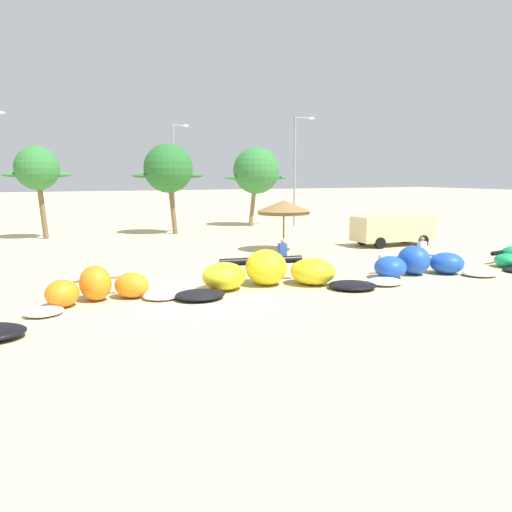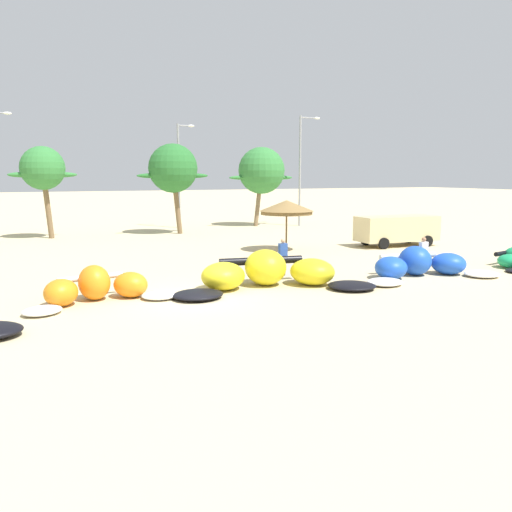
{
  "view_description": "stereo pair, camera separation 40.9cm",
  "coord_description": "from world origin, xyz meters",
  "px_view_note": "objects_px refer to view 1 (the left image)",
  "views": [
    {
      "loc": [
        -6.2,
        -17.67,
        4.35
      ],
      "look_at": [
        3.19,
        2.0,
        1.0
      ],
      "focal_mm": 37.08,
      "sensor_mm": 36.0,
      "label": 1
    },
    {
      "loc": [
        -5.82,
        -17.84,
        4.35
      ],
      "look_at": [
        3.19,
        2.0,
        1.0
      ],
      "focal_mm": 37.08,
      "sensor_mm": 36.0,
      "label": 2
    }
  ],
  "objects_px": {
    "palm_left_of_gap": "(37,169)",
    "kite_left": "(98,289)",
    "palm_center_right": "(256,171)",
    "parked_van": "(391,228)",
    "kite_center": "(419,265)",
    "kite_left_of_center": "(269,273)",
    "palm_center_left": "(168,169)",
    "person_near_kites": "(282,257)",
    "person_by_umbrellas": "(422,254)",
    "lamppost_east_center": "(296,165)",
    "lamppost_west_center": "(175,170)",
    "beach_umbrella_middle": "(284,207)"
  },
  "relations": [
    {
      "from": "beach_umbrella_middle",
      "to": "lamppost_west_center",
      "type": "bearing_deg",
      "value": 96.19
    },
    {
      "from": "kite_left_of_center",
      "to": "person_near_kites",
      "type": "bearing_deg",
      "value": 49.98
    },
    {
      "from": "palm_center_left",
      "to": "kite_left",
      "type": "bearing_deg",
      "value": -112.92
    },
    {
      "from": "lamppost_west_center",
      "to": "beach_umbrella_middle",
      "type": "bearing_deg",
      "value": -83.81
    },
    {
      "from": "kite_left",
      "to": "palm_center_right",
      "type": "height_order",
      "value": "palm_center_right"
    },
    {
      "from": "lamppost_west_center",
      "to": "lamppost_east_center",
      "type": "distance_m",
      "value": 10.27
    },
    {
      "from": "palm_left_of_gap",
      "to": "kite_left",
      "type": "bearing_deg",
      "value": -88.45
    },
    {
      "from": "person_by_umbrellas",
      "to": "palm_center_right",
      "type": "xyz_separation_m",
      "value": [
        2.84,
        23.18,
        3.87
      ]
    },
    {
      "from": "lamppost_west_center",
      "to": "person_near_kites",
      "type": "bearing_deg",
      "value": -95.08
    },
    {
      "from": "kite_center",
      "to": "lamppost_east_center",
      "type": "height_order",
      "value": "lamppost_east_center"
    },
    {
      "from": "lamppost_east_center",
      "to": "parked_van",
      "type": "bearing_deg",
      "value": -94.78
    },
    {
      "from": "beach_umbrella_middle",
      "to": "parked_van",
      "type": "distance_m",
      "value": 7.3
    },
    {
      "from": "person_by_umbrellas",
      "to": "parked_van",
      "type": "bearing_deg",
      "value": 58.54
    },
    {
      "from": "palm_left_of_gap",
      "to": "lamppost_east_center",
      "type": "xyz_separation_m",
      "value": [
        20.56,
        0.82,
        0.46
      ]
    },
    {
      "from": "kite_left",
      "to": "palm_center_left",
      "type": "relative_size",
      "value": 0.82
    },
    {
      "from": "kite_left_of_center",
      "to": "palm_center_right",
      "type": "xyz_separation_m",
      "value": [
        10.43,
        23.01,
        4.14
      ]
    },
    {
      "from": "lamppost_east_center",
      "to": "palm_left_of_gap",
      "type": "bearing_deg",
      "value": -177.72
    },
    {
      "from": "person_near_kites",
      "to": "lamppost_east_center",
      "type": "bearing_deg",
      "value": 58.77
    },
    {
      "from": "kite_left_of_center",
      "to": "palm_center_left",
      "type": "distance_m",
      "value": 20.47
    },
    {
      "from": "kite_center",
      "to": "person_by_umbrellas",
      "type": "relative_size",
      "value": 4.18
    },
    {
      "from": "person_near_kites",
      "to": "palm_left_of_gap",
      "type": "distance_m",
      "value": 21.1
    },
    {
      "from": "palm_left_of_gap",
      "to": "lamppost_west_center",
      "type": "distance_m",
      "value": 11.12
    },
    {
      "from": "kite_left_of_center",
      "to": "lamppost_west_center",
      "type": "relative_size",
      "value": 0.96
    },
    {
      "from": "kite_left",
      "to": "person_by_umbrellas",
      "type": "xyz_separation_m",
      "value": [
        14.04,
        -0.48,
        0.35
      ]
    },
    {
      "from": "person_near_kites",
      "to": "lamppost_east_center",
      "type": "height_order",
      "value": "lamppost_east_center"
    },
    {
      "from": "kite_left",
      "to": "beach_umbrella_middle",
      "type": "relative_size",
      "value": 1.75
    },
    {
      "from": "kite_left_of_center",
      "to": "beach_umbrella_middle",
      "type": "bearing_deg",
      "value": 58.36
    },
    {
      "from": "person_near_kites",
      "to": "lamppost_east_center",
      "type": "distance_m",
      "value": 23.4
    },
    {
      "from": "palm_center_left",
      "to": "lamppost_east_center",
      "type": "relative_size",
      "value": 0.71
    },
    {
      "from": "person_near_kites",
      "to": "lamppost_west_center",
      "type": "bearing_deg",
      "value": 84.92
    },
    {
      "from": "kite_center",
      "to": "parked_van",
      "type": "bearing_deg",
      "value": 57.01
    },
    {
      "from": "kite_left_of_center",
      "to": "person_near_kites",
      "type": "xyz_separation_m",
      "value": [
        1.63,
        1.94,
        0.27
      ]
    },
    {
      "from": "palm_center_left",
      "to": "lamppost_west_center",
      "type": "height_order",
      "value": "lamppost_west_center"
    },
    {
      "from": "person_near_kites",
      "to": "palm_left_of_gap",
      "type": "xyz_separation_m",
      "value": [
        -8.64,
        18.84,
        3.92
      ]
    },
    {
      "from": "kite_left_of_center",
      "to": "palm_left_of_gap",
      "type": "xyz_separation_m",
      "value": [
        -7.01,
        20.78,
        4.19
      ]
    },
    {
      "from": "kite_left_of_center",
      "to": "person_by_umbrellas",
      "type": "bearing_deg",
      "value": -1.24
    },
    {
      "from": "kite_center",
      "to": "person_by_umbrellas",
      "type": "distance_m",
      "value": 0.95
    },
    {
      "from": "kite_left_of_center",
      "to": "palm_center_right",
      "type": "height_order",
      "value": "palm_center_right"
    },
    {
      "from": "beach_umbrella_middle",
      "to": "parked_van",
      "type": "height_order",
      "value": "beach_umbrella_middle"
    },
    {
      "from": "lamppost_west_center",
      "to": "lamppost_east_center",
      "type": "relative_size",
      "value": 0.91
    },
    {
      "from": "kite_left",
      "to": "palm_center_right",
      "type": "bearing_deg",
      "value": 53.35
    },
    {
      "from": "kite_center",
      "to": "kite_left_of_center",
      "type": "bearing_deg",
      "value": 173.78
    },
    {
      "from": "kite_left_of_center",
      "to": "palm_center_left",
      "type": "xyz_separation_m",
      "value": [
        1.84,
        19.94,
        4.24
      ]
    },
    {
      "from": "palm_center_left",
      "to": "lamppost_east_center",
      "type": "xyz_separation_m",
      "value": [
        11.71,
        1.66,
        0.41
      ]
    },
    {
      "from": "palm_center_right",
      "to": "lamppost_west_center",
      "type": "relative_size",
      "value": 0.79
    },
    {
      "from": "person_near_kites",
      "to": "lamppost_east_center",
      "type": "relative_size",
      "value": 0.17
    },
    {
      "from": "kite_center",
      "to": "palm_left_of_gap",
      "type": "bearing_deg",
      "value": 122.88
    },
    {
      "from": "parked_van",
      "to": "kite_center",
      "type": "bearing_deg",
      "value": -122.99
    },
    {
      "from": "palm_left_of_gap",
      "to": "lamppost_east_center",
      "type": "distance_m",
      "value": 20.58
    },
    {
      "from": "person_by_umbrellas",
      "to": "beach_umbrella_middle",
      "type": "bearing_deg",
      "value": 104.74
    }
  ]
}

